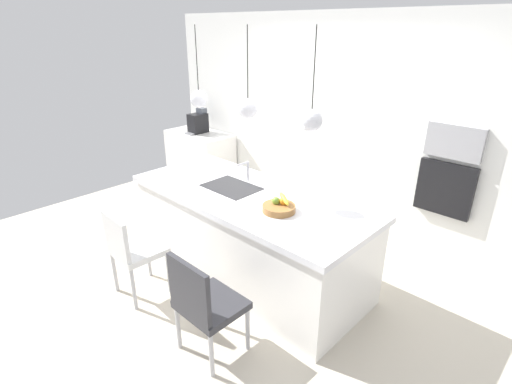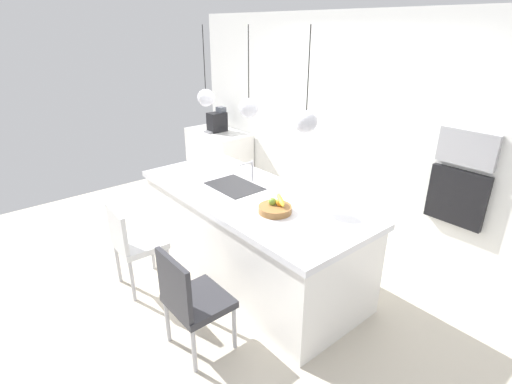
% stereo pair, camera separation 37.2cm
% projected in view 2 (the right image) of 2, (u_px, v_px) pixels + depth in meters
% --- Properties ---
extents(floor, '(6.60, 6.60, 0.00)m').
position_uv_depth(floor, '(250.00, 272.00, 4.18)').
color(floor, beige).
rests_on(floor, ground).
extents(back_wall, '(6.00, 0.10, 2.60)m').
position_uv_depth(back_wall, '(357.00, 129.00, 4.63)').
color(back_wall, white).
rests_on(back_wall, ground).
extents(kitchen_island, '(2.53, 1.07, 0.92)m').
position_uv_depth(kitchen_island, '(250.00, 235.00, 3.99)').
color(kitchen_island, white).
rests_on(kitchen_island, ground).
extents(sink_basin, '(0.56, 0.40, 0.02)m').
position_uv_depth(sink_basin, '(234.00, 187.00, 3.99)').
color(sink_basin, '#2D2D30').
rests_on(sink_basin, kitchen_island).
extents(faucet, '(0.02, 0.17, 0.22)m').
position_uv_depth(faucet, '(250.00, 168.00, 4.06)').
color(faucet, silver).
rests_on(faucet, kitchen_island).
extents(fruit_bowl, '(0.29, 0.29, 0.15)m').
position_uv_depth(fruit_bowl, '(275.00, 208.00, 3.42)').
color(fruit_bowl, '#9E6B38').
rests_on(fruit_bowl, kitchen_island).
extents(side_counter, '(1.10, 0.60, 0.86)m').
position_uv_depth(side_counter, '(219.00, 157.00, 6.46)').
color(side_counter, white).
rests_on(side_counter, ground).
extents(coffee_machine, '(0.20, 0.35, 0.38)m').
position_uv_depth(coffee_machine, '(217.00, 121.00, 6.23)').
color(coffee_machine, black).
rests_on(coffee_machine, side_counter).
extents(microwave, '(0.54, 0.08, 0.34)m').
position_uv_depth(microwave, '(468.00, 148.00, 3.65)').
color(microwave, '#9E9EA3').
rests_on(microwave, back_wall).
extents(oven, '(0.56, 0.08, 0.56)m').
position_uv_depth(oven, '(457.00, 197.00, 3.84)').
color(oven, black).
rests_on(oven, back_wall).
extents(chair_near, '(0.46, 0.44, 0.89)m').
position_uv_depth(chair_near, '(133.00, 242.00, 3.76)').
color(chair_near, silver).
rests_on(chair_near, ground).
extents(chair_middle, '(0.47, 0.44, 0.90)m').
position_uv_depth(chair_middle, '(191.00, 298.00, 3.01)').
color(chair_middle, '#333338').
rests_on(chair_middle, ground).
extents(pendant_light_left, '(0.18, 0.18, 0.78)m').
position_uv_depth(pendant_light_left, '(206.00, 97.00, 3.98)').
color(pendant_light_left, silver).
extents(pendant_light_center, '(0.18, 0.18, 0.78)m').
position_uv_depth(pendant_light_center, '(249.00, 108.00, 3.48)').
color(pendant_light_center, silver).
extents(pendant_light_right, '(0.18, 0.18, 0.78)m').
position_uv_depth(pendant_light_right, '(306.00, 121.00, 2.99)').
color(pendant_light_right, silver).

